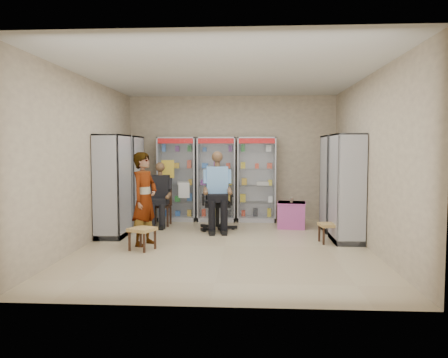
# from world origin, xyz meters

# --- Properties ---
(floor) EXTENTS (6.00, 6.00, 0.00)m
(floor) POSITION_xyz_m (0.00, 0.00, 0.00)
(floor) COLOR tan
(floor) RESTS_ON ground
(room_shell) EXTENTS (5.02, 6.02, 3.01)m
(room_shell) POSITION_xyz_m (0.00, 0.00, 1.97)
(room_shell) COLOR #BFAD8E
(room_shell) RESTS_ON ground
(cabinet_back_left) EXTENTS (0.90, 0.50, 2.00)m
(cabinet_back_left) POSITION_xyz_m (-1.30, 2.73, 1.00)
(cabinet_back_left) COLOR #ADAFB4
(cabinet_back_left) RESTS_ON floor
(cabinet_back_mid) EXTENTS (0.90, 0.50, 2.00)m
(cabinet_back_mid) POSITION_xyz_m (-0.35, 2.73, 1.00)
(cabinet_back_mid) COLOR #A2A6A9
(cabinet_back_mid) RESTS_ON floor
(cabinet_back_right) EXTENTS (0.90, 0.50, 2.00)m
(cabinet_back_right) POSITION_xyz_m (0.60, 2.73, 1.00)
(cabinet_back_right) COLOR #A8ABAF
(cabinet_back_right) RESTS_ON floor
(cabinet_right_far) EXTENTS (0.90, 0.50, 2.00)m
(cabinet_right_far) POSITION_xyz_m (2.23, 1.60, 1.00)
(cabinet_right_far) COLOR #9DA0A4
(cabinet_right_far) RESTS_ON floor
(cabinet_right_near) EXTENTS (0.90, 0.50, 2.00)m
(cabinet_right_near) POSITION_xyz_m (2.23, 0.50, 1.00)
(cabinet_right_near) COLOR #AEAFB6
(cabinet_right_near) RESTS_ON floor
(cabinet_left_far) EXTENTS (0.90, 0.50, 2.00)m
(cabinet_left_far) POSITION_xyz_m (-2.23, 1.80, 1.00)
(cabinet_left_far) COLOR silver
(cabinet_left_far) RESTS_ON floor
(cabinet_left_near) EXTENTS (0.90, 0.50, 2.00)m
(cabinet_left_near) POSITION_xyz_m (-2.23, 0.70, 1.00)
(cabinet_left_near) COLOR #A9ACB1
(cabinet_left_near) RESTS_ON floor
(wooden_chair) EXTENTS (0.42, 0.42, 0.94)m
(wooden_chair) POSITION_xyz_m (-1.55, 2.00, 0.47)
(wooden_chair) COLOR black
(wooden_chair) RESTS_ON floor
(seated_customer) EXTENTS (0.44, 0.60, 1.34)m
(seated_customer) POSITION_xyz_m (-1.55, 1.95, 0.67)
(seated_customer) COLOR black
(seated_customer) RESTS_ON floor
(office_chair) EXTENTS (0.74, 0.74, 1.23)m
(office_chair) POSITION_xyz_m (-0.24, 1.55, 0.62)
(office_chair) COLOR black
(office_chair) RESTS_ON floor
(seated_shopkeeper) EXTENTS (0.59, 0.77, 1.57)m
(seated_shopkeeper) POSITION_xyz_m (-0.24, 1.50, 0.78)
(seated_shopkeeper) COLOR #6BA7D4
(seated_shopkeeper) RESTS_ON floor
(pink_trunk) EXTENTS (0.64, 0.62, 0.56)m
(pink_trunk) POSITION_xyz_m (1.35, 1.89, 0.28)
(pink_trunk) COLOR #BC4B8D
(pink_trunk) RESTS_ON floor
(tea_glass) EXTENTS (0.07, 0.07, 0.11)m
(tea_glass) POSITION_xyz_m (1.35, 1.83, 0.62)
(tea_glass) COLOR #5A1207
(tea_glass) RESTS_ON pink_trunk
(woven_stool_a) EXTENTS (0.40, 0.40, 0.36)m
(woven_stool_a) POSITION_xyz_m (1.90, 0.36, 0.18)
(woven_stool_a) COLOR olive
(woven_stool_a) RESTS_ON floor
(woven_stool_b) EXTENTS (0.50, 0.50, 0.38)m
(woven_stool_b) POSITION_xyz_m (-1.39, -0.38, 0.19)
(woven_stool_b) COLOR #A96F47
(woven_stool_b) RESTS_ON floor
(standing_man) EXTENTS (0.59, 0.71, 1.67)m
(standing_man) POSITION_xyz_m (-1.44, 0.01, 0.83)
(standing_man) COLOR gray
(standing_man) RESTS_ON floor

